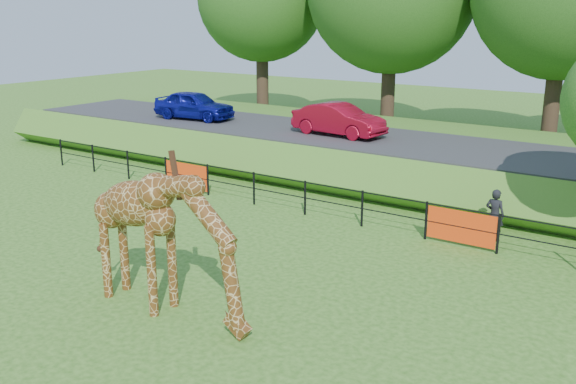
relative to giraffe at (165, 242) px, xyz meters
The scene contains 8 objects.
ground 1.84m from the giraffe, 43.98° to the right, with size 90.00×90.00×0.00m, color #2F5F17.
giraffe is the anchor object (origin of this frame).
perimeter_fence 7.43m from the giraffe, 84.57° to the left, with size 28.07×0.10×1.10m, color black, non-canonical shape.
embankment 14.87m from the giraffe, 87.31° to the left, with size 40.00×9.00×1.30m, color #2F5F17.
road 13.35m from the giraffe, 87.01° to the left, with size 40.00×5.00×0.12m, color #2F2F32.
car_blue 16.89m from the giraffe, 130.29° to the left, with size 1.52×3.79×1.29m, color #1318A0.
car_red 13.54m from the giraffe, 104.78° to the left, with size 1.33×3.82×1.26m, color #A80C22.
visitor 9.41m from the giraffe, 62.87° to the left, with size 0.53×0.35×1.46m, color black.
Camera 1 is at (8.37, -8.13, 6.10)m, focal length 40.00 mm.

